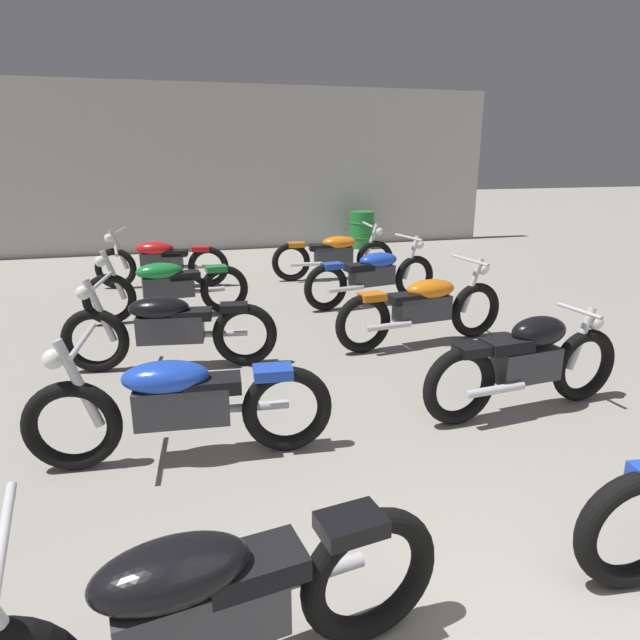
{
  "coord_description": "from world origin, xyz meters",
  "views": [
    {
      "loc": [
        -1.45,
        -0.9,
        2.15
      ],
      "look_at": [
        0.0,
        4.2,
        0.55
      ],
      "focal_mm": 31.12,
      "sensor_mm": 36.0,
      "label": 1
    }
  ],
  "objects_px": {
    "oil_drum": "(362,230)",
    "motorcycle_left_row_2": "(169,327)",
    "motorcycle_left_row_1": "(180,402)",
    "motorcycle_right_row_1": "(527,361)",
    "motorcycle_right_row_4": "(334,254)",
    "motorcycle_left_row_3": "(167,286)",
    "motorcycle_right_row_2": "(423,307)",
    "motorcycle_left_row_0": "(198,608)",
    "motorcycle_left_row_4": "(161,261)",
    "motorcycle_right_row_3": "(373,274)"
  },
  "relations": [
    {
      "from": "motorcycle_left_row_1",
      "to": "motorcycle_right_row_4",
      "type": "xyz_separation_m",
      "value": [
        2.84,
        5.45,
        0.0
      ]
    },
    {
      "from": "motorcycle_left_row_4",
      "to": "motorcycle_left_row_2",
      "type": "bearing_deg",
      "value": -89.3
    },
    {
      "from": "motorcycle_left_row_0",
      "to": "motorcycle_left_row_1",
      "type": "height_order",
      "value": "same"
    },
    {
      "from": "motorcycle_left_row_0",
      "to": "motorcycle_left_row_2",
      "type": "distance_m",
      "value": 3.8
    },
    {
      "from": "motorcycle_left_row_2",
      "to": "motorcycle_right_row_1",
      "type": "distance_m",
      "value": 3.44
    },
    {
      "from": "motorcycle_right_row_4",
      "to": "oil_drum",
      "type": "distance_m",
      "value": 3.51
    },
    {
      "from": "motorcycle_left_row_4",
      "to": "motorcycle_right_row_2",
      "type": "height_order",
      "value": "same"
    },
    {
      "from": "motorcycle_right_row_1",
      "to": "motorcycle_right_row_4",
      "type": "bearing_deg",
      "value": 90.15
    },
    {
      "from": "motorcycle_left_row_4",
      "to": "oil_drum",
      "type": "xyz_separation_m",
      "value": [
        4.57,
        2.89,
        -0.03
      ]
    },
    {
      "from": "motorcycle_left_row_3",
      "to": "motorcycle_left_row_4",
      "type": "bearing_deg",
      "value": 91.93
    },
    {
      "from": "motorcycle_right_row_1",
      "to": "oil_drum",
      "type": "bearing_deg",
      "value": 79.22
    },
    {
      "from": "motorcycle_right_row_3",
      "to": "motorcycle_right_row_4",
      "type": "bearing_deg",
      "value": 91.35
    },
    {
      "from": "motorcycle_right_row_2",
      "to": "motorcycle_right_row_3",
      "type": "distance_m",
      "value": 1.83
    },
    {
      "from": "motorcycle_right_row_1",
      "to": "motorcycle_left_row_2",
      "type": "bearing_deg",
      "value": 147.22
    },
    {
      "from": "motorcycle_right_row_3",
      "to": "motorcycle_right_row_4",
      "type": "height_order",
      "value": "same"
    },
    {
      "from": "motorcycle_right_row_3",
      "to": "oil_drum",
      "type": "relative_size",
      "value": 2.54
    },
    {
      "from": "oil_drum",
      "to": "motorcycle_left_row_0",
      "type": "bearing_deg",
      "value": -113.21
    },
    {
      "from": "motorcycle_left_row_2",
      "to": "motorcycle_left_row_3",
      "type": "relative_size",
      "value": 1.0
    },
    {
      "from": "motorcycle_left_row_4",
      "to": "motorcycle_right_row_2",
      "type": "relative_size",
      "value": 0.99
    },
    {
      "from": "motorcycle_left_row_1",
      "to": "motorcycle_right_row_1",
      "type": "xyz_separation_m",
      "value": [
        2.86,
        0.01,
        0.01
      ]
    },
    {
      "from": "motorcycle_left_row_3",
      "to": "motorcycle_left_row_4",
      "type": "xyz_separation_m",
      "value": [
        -0.06,
        1.89,
        0.0
      ]
    },
    {
      "from": "motorcycle_left_row_1",
      "to": "motorcycle_right_row_1",
      "type": "relative_size",
      "value": 1.1
    },
    {
      "from": "oil_drum",
      "to": "motorcycle_left_row_2",
      "type": "bearing_deg",
      "value": -124.08
    },
    {
      "from": "motorcycle_right_row_1",
      "to": "motorcycle_right_row_2",
      "type": "relative_size",
      "value": 0.91
    },
    {
      "from": "motorcycle_left_row_2",
      "to": "motorcycle_right_row_4",
      "type": "relative_size",
      "value": 1.0
    },
    {
      "from": "motorcycle_left_row_2",
      "to": "motorcycle_right_row_3",
      "type": "bearing_deg",
      "value": 31.89
    },
    {
      "from": "motorcycle_left_row_3",
      "to": "motorcycle_right_row_3",
      "type": "relative_size",
      "value": 1.01
    },
    {
      "from": "motorcycle_left_row_2",
      "to": "motorcycle_left_row_1",
      "type": "bearing_deg",
      "value": -88.89
    },
    {
      "from": "motorcycle_left_row_1",
      "to": "motorcycle_right_row_2",
      "type": "relative_size",
      "value": 1.0
    },
    {
      "from": "motorcycle_left_row_1",
      "to": "motorcycle_left_row_3",
      "type": "height_order",
      "value": "same"
    },
    {
      "from": "motorcycle_left_row_2",
      "to": "motorcycle_left_row_4",
      "type": "xyz_separation_m",
      "value": [
        -0.05,
        3.79,
        0.0
      ]
    },
    {
      "from": "motorcycle_left_row_3",
      "to": "motorcycle_left_row_4",
      "type": "height_order",
      "value": "same"
    },
    {
      "from": "motorcycle_right_row_1",
      "to": "motorcycle_right_row_4",
      "type": "relative_size",
      "value": 0.91
    },
    {
      "from": "motorcycle_right_row_4",
      "to": "motorcycle_left_row_2",
      "type": "bearing_deg",
      "value": -128.81
    },
    {
      "from": "motorcycle_left_row_1",
      "to": "motorcycle_right_row_4",
      "type": "height_order",
      "value": "same"
    },
    {
      "from": "motorcycle_right_row_3",
      "to": "motorcycle_left_row_0",
      "type": "bearing_deg",
      "value": -117.27
    },
    {
      "from": "motorcycle_left_row_2",
      "to": "motorcycle_right_row_3",
      "type": "xyz_separation_m",
      "value": [
        2.92,
        1.82,
        0.0
      ]
    },
    {
      "from": "motorcycle_left_row_0",
      "to": "motorcycle_left_row_3",
      "type": "bearing_deg",
      "value": 90.09
    },
    {
      "from": "motorcycle_right_row_1",
      "to": "motorcycle_right_row_3",
      "type": "relative_size",
      "value": 0.91
    },
    {
      "from": "motorcycle_left_row_2",
      "to": "motorcycle_left_row_3",
      "type": "bearing_deg",
      "value": 89.47
    },
    {
      "from": "motorcycle_left_row_0",
      "to": "motorcycle_left_row_2",
      "type": "xyz_separation_m",
      "value": [
        -0.03,
        3.8,
        0.0
      ]
    },
    {
      "from": "motorcycle_left_row_0",
      "to": "oil_drum",
      "type": "relative_size",
      "value": 2.55
    },
    {
      "from": "motorcycle_left_row_1",
      "to": "motorcycle_left_row_2",
      "type": "height_order",
      "value": "same"
    },
    {
      "from": "motorcycle_left_row_1",
      "to": "motorcycle_left_row_0",
      "type": "bearing_deg",
      "value": -90.3
    },
    {
      "from": "motorcycle_left_row_1",
      "to": "motorcycle_left_row_3",
      "type": "xyz_separation_m",
      "value": [
        -0.02,
        3.77,
        0.0
      ]
    },
    {
      "from": "motorcycle_left_row_1",
      "to": "oil_drum",
      "type": "distance_m",
      "value": 9.66
    },
    {
      "from": "motorcycle_right_row_2",
      "to": "oil_drum",
      "type": "bearing_deg",
      "value": 75.87
    },
    {
      "from": "motorcycle_left_row_3",
      "to": "oil_drum",
      "type": "bearing_deg",
      "value": 46.76
    },
    {
      "from": "motorcycle_left_row_0",
      "to": "oil_drum",
      "type": "height_order",
      "value": "motorcycle_left_row_0"
    },
    {
      "from": "motorcycle_left_row_2",
      "to": "motorcycle_left_row_4",
      "type": "relative_size",
      "value": 1.0
    }
  ]
}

